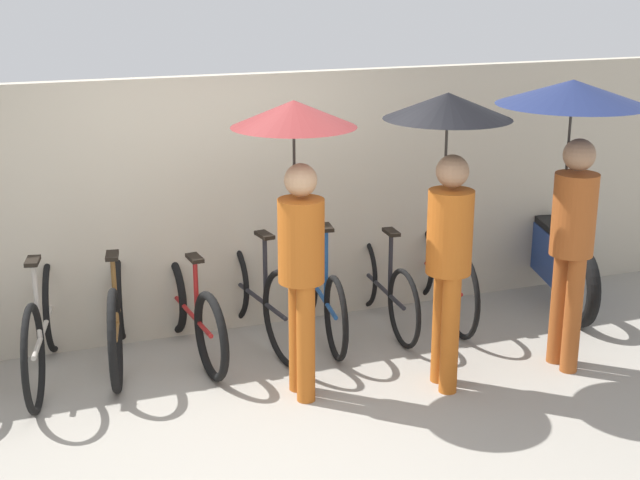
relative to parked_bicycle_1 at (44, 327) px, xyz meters
The scene contains 13 objects.
ground_plane 1.94m from the parked_bicycle_1, 43.35° to the right, with size 30.00×30.00×0.00m, color gray.
back_wall 1.60m from the parked_bicycle_1, 18.90° to the left, with size 13.06×0.12×2.12m.
parked_bicycle_1 is the anchor object (origin of this frame).
parked_bicycle_2 0.56m from the parked_bicycle_1, ahead, with size 0.50×1.71×1.07m.
parked_bicycle_3 1.10m from the parked_bicycle_1, ahead, with size 0.44×1.68×1.11m.
parked_bicycle_4 1.66m from the parked_bicycle_1, ahead, with size 0.44×1.84×1.10m.
parked_bicycle_5 2.21m from the parked_bicycle_1, ahead, with size 0.44×1.72×1.07m.
parked_bicycle_6 2.76m from the parked_bicycle_1, ahead, with size 0.44×1.61×1.02m.
parked_bicycle_7 3.31m from the parked_bicycle_1, ahead, with size 0.44×1.76×1.06m.
pedestrian_leading 2.22m from the parked_bicycle_1, 27.24° to the right, with size 0.85×0.85×2.09m.
pedestrian_center 3.15m from the parked_bicycle_1, 22.08° to the right, with size 0.89×0.89×2.12m.
pedestrian_trailing 4.08m from the parked_bicycle_1, 16.53° to the right, with size 1.09×1.09×2.16m.
motorcycle 4.51m from the parked_bicycle_1, ahead, with size 0.81×2.06×0.91m.
Camera 1 is at (-1.60, -5.09, 2.92)m, focal length 50.00 mm.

